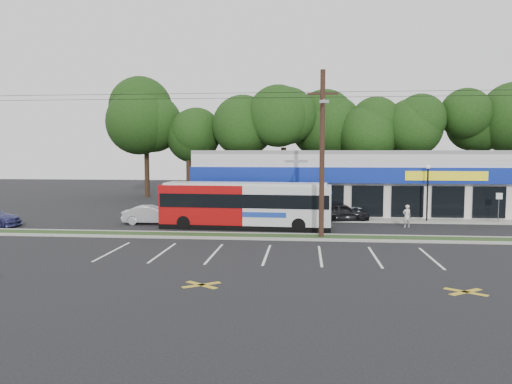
{
  "coord_description": "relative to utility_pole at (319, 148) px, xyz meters",
  "views": [
    {
      "loc": [
        2.01,
        -28.87,
        5.24
      ],
      "look_at": [
        -1.33,
        5.0,
        2.44
      ],
      "focal_mm": 35.0,
      "sensor_mm": 36.0,
      "label": 1
    }
  ],
  "objects": [
    {
      "name": "pedestrian_b",
      "position": [
        -0.83,
        7.57,
        -4.62
      ],
      "size": [
        0.97,
        0.92,
        1.58
      ],
      "primitive_type": "imported",
      "rotation": [
        0.0,
        0.0,
        2.55
      ],
      "color": "#C0AFAD",
      "rests_on": "ground"
    },
    {
      "name": "ground",
      "position": [
        -2.83,
        -0.93,
        -5.41
      ],
      "size": [
        120.0,
        120.0,
        0.0
      ],
      "primitive_type": "plane",
      "color": "black",
      "rests_on": "ground"
    },
    {
      "name": "pedestrian_a",
      "position": [
        6.17,
        5.07,
        -4.63
      ],
      "size": [
        0.64,
        0.49,
        1.56
      ],
      "primitive_type": "imported",
      "rotation": [
        0.0,
        0.0,
        3.37
      ],
      "color": "silver",
      "rests_on": "ground"
    },
    {
      "name": "strip_mall",
      "position": [
        2.67,
        14.99,
        -2.76
      ],
      "size": [
        25.0,
        12.55,
        5.3
      ],
      "color": "silver",
      "rests_on": "ground"
    },
    {
      "name": "utility_pole",
      "position": [
        0.0,
        0.0,
        0.0
      ],
      "size": [
        50.0,
        2.77,
        10.0
      ],
      "color": "black",
      "rests_on": "ground"
    },
    {
      "name": "curb_south",
      "position": [
        -2.83,
        -0.78,
        -5.34
      ],
      "size": [
        40.0,
        0.25,
        0.14
      ],
      "primitive_type": "cube",
      "color": "#9E9E93",
      "rests_on": "ground"
    },
    {
      "name": "car_silver",
      "position": [
        -11.83,
        4.91,
        -4.75
      ],
      "size": [
        4.13,
        1.77,
        1.32
      ],
      "primitive_type": "imported",
      "rotation": [
        0.0,
        0.0,
        1.66
      ],
      "color": "#A9ABB1",
      "rests_on": "ground"
    },
    {
      "name": "metrobus",
      "position": [
        -4.82,
        3.57,
        -3.77
      ],
      "size": [
        11.65,
        3.03,
        3.1
      ],
      "rotation": [
        0.0,
        0.0,
        -0.05
      ],
      "color": "#9B0B0C",
      "rests_on": "ground"
    },
    {
      "name": "tree_line",
      "position": [
        1.17,
        25.07,
        3.0
      ],
      "size": [
        46.76,
        6.76,
        11.83
      ],
      "color": "black",
      "rests_on": "ground"
    },
    {
      "name": "grass_strip",
      "position": [
        -2.83,
        0.07,
        -5.35
      ],
      "size": [
        40.0,
        1.6,
        0.12
      ],
      "primitive_type": "cube",
      "color": "#1D3515",
      "rests_on": "ground"
    },
    {
      "name": "lamp_post",
      "position": [
        8.17,
        7.87,
        -2.74
      ],
      "size": [
        0.3,
        0.3,
        4.25
      ],
      "color": "black",
      "rests_on": "ground"
    },
    {
      "name": "car_dark",
      "position": [
        1.95,
        7.57,
        -4.73
      ],
      "size": [
        4.24,
        2.24,
        1.37
      ],
      "primitive_type": "imported",
      "rotation": [
        0.0,
        0.0,
        1.73
      ],
      "color": "black",
      "rests_on": "ground"
    },
    {
      "name": "curb_north",
      "position": [
        -2.83,
        0.92,
        -5.34
      ],
      "size": [
        40.0,
        0.25,
        0.14
      ],
      "primitive_type": "cube",
      "color": "#9E9E93",
      "rests_on": "ground"
    },
    {
      "name": "sidewalk",
      "position": [
        2.17,
        8.07,
        -5.36
      ],
      "size": [
        32.0,
        2.2,
        0.1
      ],
      "primitive_type": "cube",
      "color": "#9E9E93",
      "rests_on": "ground"
    },
    {
      "name": "sign_post",
      "position": [
        13.17,
        7.65,
        -3.86
      ],
      "size": [
        0.45,
        0.1,
        2.23
      ],
      "color": "#59595E",
      "rests_on": "ground"
    }
  ]
}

